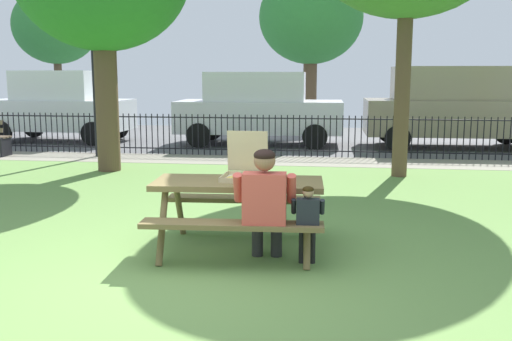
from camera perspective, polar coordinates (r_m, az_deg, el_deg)
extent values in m
cube|color=#678F46|center=(7.46, -3.41, -5.34)|extent=(28.00, 12.39, 0.02)
cube|color=gray|center=(12.79, 1.26, 0.96)|extent=(28.00, 1.40, 0.01)
cube|color=#515154|center=(17.18, 2.90, 3.14)|extent=(28.00, 7.50, 0.01)
cube|color=brown|center=(6.20, -1.76, -1.27)|extent=(1.84, 0.85, 0.06)
cube|color=brown|center=(5.69, -2.42, -5.38)|extent=(1.81, 0.37, 0.05)
cube|color=brown|center=(6.85, -1.19, -2.80)|extent=(1.81, 0.37, 0.05)
cylinder|color=brown|center=(6.02, -9.22, -5.49)|extent=(0.09, 0.44, 0.74)
cylinder|color=brown|center=(6.80, -7.56, -3.70)|extent=(0.09, 0.44, 0.74)
cylinder|color=brown|center=(5.85, 5.05, -5.85)|extent=(0.09, 0.44, 0.74)
cylinder|color=brown|center=(6.65, 5.01, -3.96)|extent=(0.09, 0.44, 0.74)
cube|color=tan|center=(6.23, -1.22, -0.88)|extent=(0.47, 0.47, 0.01)
cube|color=silver|center=(6.23, -1.22, -0.82)|extent=(0.43, 0.43, 0.00)
cube|color=tan|center=(6.01, -1.61, -0.99)|extent=(0.45, 0.03, 0.04)
cube|color=tan|center=(6.44, -0.86, -0.28)|extent=(0.45, 0.03, 0.04)
cube|color=tan|center=(6.27, -3.20, -0.57)|extent=(0.03, 0.45, 0.04)
cube|color=tan|center=(6.19, 0.79, -0.69)|extent=(0.03, 0.45, 0.04)
cube|color=tan|center=(6.42, -0.84, 1.93)|extent=(0.45, 0.07, 0.45)
cylinder|color=tan|center=(6.23, -1.22, -0.77)|extent=(0.39, 0.39, 0.01)
cylinder|color=#E6C552|center=(6.23, -1.22, -0.71)|extent=(0.35, 0.35, 0.00)
cylinder|color=#262626|center=(6.13, 0.14, -6.40)|extent=(0.12, 0.12, 0.44)
cylinder|color=#262626|center=(5.86, -0.02, -4.62)|extent=(0.17, 0.43, 0.15)
cylinder|color=#262626|center=(6.11, 2.03, -6.44)|extent=(0.12, 0.12, 0.44)
cylinder|color=#262626|center=(5.85, 1.94, -4.65)|extent=(0.17, 0.43, 0.15)
cube|color=#CC4C3F|center=(5.60, 0.83, -2.87)|extent=(0.43, 0.24, 0.52)
cylinder|color=#CC4C3F|center=(5.65, -1.77, -1.69)|extent=(0.10, 0.21, 0.31)
cylinder|color=#CC4C3F|center=(5.61, 3.52, -1.77)|extent=(0.10, 0.21, 0.31)
sphere|color=#8C6647|center=(5.55, 0.85, 1.01)|extent=(0.21, 0.21, 0.21)
ellipsoid|color=black|center=(5.53, 0.85, 1.50)|extent=(0.21, 0.20, 0.12)
cylinder|color=black|center=(5.92, 4.54, -7.01)|extent=(0.06, 0.06, 0.44)
cylinder|color=black|center=(5.75, 4.57, -5.07)|extent=(0.09, 0.23, 0.08)
cylinder|color=black|center=(5.92, 5.57, -7.02)|extent=(0.06, 0.06, 0.44)
cylinder|color=black|center=(5.75, 5.63, -5.08)|extent=(0.09, 0.23, 0.08)
cube|color=#1E2328|center=(5.61, 5.12, -4.16)|extent=(0.23, 0.13, 0.28)
cylinder|color=#1E2328|center=(5.62, 3.73, -3.53)|extent=(0.05, 0.11, 0.16)
cylinder|color=#1E2328|center=(5.63, 6.53, -3.57)|extent=(0.05, 0.11, 0.16)
sphere|color=tan|center=(5.58, 5.15, -2.13)|extent=(0.11, 0.11, 0.11)
ellipsoid|color=black|center=(5.57, 5.16, -1.87)|extent=(0.11, 0.11, 0.06)
cylinder|color=black|center=(13.38, 1.61, 5.17)|extent=(18.77, 0.03, 0.03)
cylinder|color=black|center=(13.46, 1.59, 2.02)|extent=(18.77, 0.03, 0.03)
cylinder|color=black|center=(15.58, -23.58, 3.50)|extent=(0.02, 0.02, 0.96)
cylinder|color=black|center=(15.51, -23.14, 3.51)|extent=(0.02, 0.02, 0.96)
cylinder|color=black|center=(15.44, -22.69, 3.51)|extent=(0.02, 0.02, 0.96)
cylinder|color=black|center=(15.37, -22.24, 3.52)|extent=(0.02, 0.02, 0.96)
cylinder|color=black|center=(15.30, -21.78, 3.52)|extent=(0.02, 0.02, 0.96)
cylinder|color=black|center=(15.23, -21.32, 3.53)|extent=(0.02, 0.02, 0.96)
cylinder|color=black|center=(15.16, -20.86, 3.53)|extent=(0.02, 0.02, 0.96)
cylinder|color=black|center=(15.10, -20.39, 3.53)|extent=(0.02, 0.02, 0.96)
cylinder|color=black|center=(15.03, -19.91, 3.54)|extent=(0.02, 0.02, 0.96)
cylinder|color=black|center=(14.97, -19.44, 3.54)|extent=(0.02, 0.02, 0.96)
cylinder|color=black|center=(14.91, -18.96, 3.54)|extent=(0.02, 0.02, 0.96)
cylinder|color=black|center=(14.84, -18.47, 3.55)|extent=(0.02, 0.02, 0.96)
cylinder|color=black|center=(14.78, -17.98, 3.55)|extent=(0.02, 0.02, 0.96)
cylinder|color=black|center=(14.72, -17.49, 3.55)|extent=(0.02, 0.02, 0.96)
cylinder|color=black|center=(14.67, -16.99, 3.55)|extent=(0.02, 0.02, 0.96)
cylinder|color=black|center=(14.61, -16.49, 3.56)|extent=(0.02, 0.02, 0.96)
cylinder|color=black|center=(14.55, -15.99, 3.56)|extent=(0.02, 0.02, 0.96)
cylinder|color=black|center=(14.50, -15.48, 3.56)|extent=(0.02, 0.02, 0.96)
cylinder|color=black|center=(14.44, -14.96, 3.56)|extent=(0.02, 0.02, 0.96)
cylinder|color=black|center=(14.39, -14.45, 3.56)|extent=(0.02, 0.02, 0.96)
cylinder|color=black|center=(14.34, -13.93, 3.56)|extent=(0.02, 0.02, 0.96)
cylinder|color=black|center=(14.29, -13.40, 3.56)|extent=(0.02, 0.02, 0.96)
cylinder|color=black|center=(14.24, -12.88, 3.56)|extent=(0.02, 0.02, 0.96)
cylinder|color=black|center=(14.19, -12.35, 3.56)|extent=(0.02, 0.02, 0.96)
cylinder|color=black|center=(14.14, -11.81, 3.56)|extent=(0.02, 0.02, 0.96)
cylinder|color=black|center=(14.10, -11.27, 3.56)|extent=(0.02, 0.02, 0.96)
cylinder|color=black|center=(14.05, -10.73, 3.56)|extent=(0.02, 0.02, 0.96)
cylinder|color=black|center=(14.01, -10.19, 3.56)|extent=(0.02, 0.02, 0.96)
cylinder|color=black|center=(13.97, -9.64, 3.56)|extent=(0.02, 0.02, 0.96)
cylinder|color=black|center=(13.93, -9.08, 3.55)|extent=(0.02, 0.02, 0.96)
cylinder|color=black|center=(13.89, -8.53, 3.55)|extent=(0.02, 0.02, 0.96)
cylinder|color=black|center=(13.85, -7.97, 3.55)|extent=(0.02, 0.02, 0.96)
cylinder|color=black|center=(13.81, -7.41, 3.54)|extent=(0.02, 0.02, 0.96)
cylinder|color=black|center=(13.78, -6.85, 3.54)|extent=(0.02, 0.02, 0.96)
cylinder|color=black|center=(13.74, -6.28, 3.54)|extent=(0.02, 0.02, 0.96)
cylinder|color=black|center=(13.71, -5.71, 3.53)|extent=(0.02, 0.02, 0.96)
cylinder|color=black|center=(13.68, -5.14, 3.53)|extent=(0.02, 0.02, 0.96)
cylinder|color=black|center=(13.65, -4.56, 3.52)|extent=(0.02, 0.02, 0.96)
cylinder|color=black|center=(13.62, -3.99, 3.52)|extent=(0.02, 0.02, 0.96)
cylinder|color=black|center=(13.59, -3.41, 3.51)|extent=(0.02, 0.02, 0.96)
cylinder|color=black|center=(13.57, -2.82, 3.51)|extent=(0.02, 0.02, 0.96)
cylinder|color=black|center=(13.54, -2.24, 3.50)|extent=(0.02, 0.02, 0.96)
cylinder|color=black|center=(13.52, -1.65, 3.49)|extent=(0.02, 0.02, 0.96)
cylinder|color=black|center=(13.50, -1.07, 3.48)|extent=(0.02, 0.02, 0.96)
cylinder|color=black|center=(13.48, -0.48, 3.48)|extent=(0.02, 0.02, 0.96)
cylinder|color=black|center=(13.46, 0.12, 3.47)|extent=(0.02, 0.02, 0.96)
cylinder|color=black|center=(13.44, 0.71, 3.46)|extent=(0.02, 0.02, 0.96)
cylinder|color=black|center=(13.43, 1.30, 3.45)|extent=(0.02, 0.02, 0.96)
cylinder|color=black|center=(13.41, 1.90, 3.44)|extent=(0.02, 0.02, 0.96)
cylinder|color=black|center=(13.40, 2.50, 3.43)|extent=(0.02, 0.02, 0.96)
cylinder|color=black|center=(13.39, 3.09, 3.42)|extent=(0.02, 0.02, 0.96)
cylinder|color=black|center=(13.38, 3.69, 3.41)|extent=(0.02, 0.02, 0.96)
cylinder|color=black|center=(13.37, 4.29, 3.40)|extent=(0.02, 0.02, 0.96)
cylinder|color=black|center=(13.36, 4.89, 3.39)|extent=(0.02, 0.02, 0.96)
cylinder|color=black|center=(13.35, 5.50, 3.38)|extent=(0.02, 0.02, 0.96)
cylinder|color=black|center=(13.35, 6.10, 3.37)|extent=(0.02, 0.02, 0.96)
cylinder|color=black|center=(13.35, 6.70, 3.35)|extent=(0.02, 0.02, 0.96)
cylinder|color=black|center=(13.35, 7.30, 3.34)|extent=(0.02, 0.02, 0.96)
cylinder|color=black|center=(13.35, 7.90, 3.33)|extent=(0.02, 0.02, 0.96)
cylinder|color=black|center=(13.35, 8.51, 3.31)|extent=(0.02, 0.02, 0.96)
cylinder|color=black|center=(13.35, 9.11, 3.30)|extent=(0.02, 0.02, 0.96)
cylinder|color=black|center=(13.36, 9.71, 3.29)|extent=(0.02, 0.02, 0.96)
cylinder|color=black|center=(13.36, 10.31, 3.27)|extent=(0.02, 0.02, 0.96)
cylinder|color=black|center=(13.37, 10.91, 3.26)|extent=(0.02, 0.02, 0.96)
cylinder|color=black|center=(13.38, 11.51, 3.24)|extent=(0.02, 0.02, 0.96)
cylinder|color=black|center=(13.39, 12.11, 3.22)|extent=(0.02, 0.02, 0.96)
cylinder|color=black|center=(13.40, 12.71, 3.21)|extent=(0.02, 0.02, 0.96)
cylinder|color=black|center=(13.41, 13.30, 3.19)|extent=(0.02, 0.02, 0.96)
cylinder|color=black|center=(13.43, 13.90, 3.18)|extent=(0.02, 0.02, 0.96)
cylinder|color=black|center=(13.44, 14.49, 3.16)|extent=(0.02, 0.02, 0.96)
cylinder|color=black|center=(13.46, 15.09, 3.14)|extent=(0.02, 0.02, 0.96)
cylinder|color=black|center=(13.48, 15.68, 3.12)|extent=(0.02, 0.02, 0.96)
cylinder|color=black|center=(13.50, 16.27, 3.11)|extent=(0.02, 0.02, 0.96)
cylinder|color=black|center=(13.52, 16.85, 3.09)|extent=(0.02, 0.02, 0.96)
cylinder|color=black|center=(13.55, 17.44, 3.07)|extent=(0.02, 0.02, 0.96)
cylinder|color=black|center=(13.57, 18.02, 3.05)|extent=(0.02, 0.02, 0.96)
cylinder|color=black|center=(13.60, 18.60, 3.03)|extent=(0.02, 0.02, 0.96)
cylinder|color=black|center=(13.63, 19.18, 3.01)|extent=(0.02, 0.02, 0.96)
cylinder|color=black|center=(13.65, 19.76, 2.99)|extent=(0.02, 0.02, 0.96)
cylinder|color=black|center=(13.68, 20.33, 2.98)|extent=(0.02, 0.02, 0.96)
cylinder|color=black|center=(13.72, 20.90, 2.96)|extent=(0.02, 0.02, 0.96)
cylinder|color=black|center=(13.75, 21.47, 2.94)|extent=(0.02, 0.02, 0.96)
cylinder|color=black|center=(13.78, 22.04, 2.92)|extent=(0.02, 0.02, 0.96)
cylinder|color=black|center=(13.82, 22.60, 2.90)|extent=(0.02, 0.02, 0.96)
cylinder|color=black|center=(13.86, 23.16, 2.88)|extent=(0.02, 0.02, 0.96)
cylinder|color=black|center=(13.89, 23.72, 2.85)|extent=(0.02, 0.02, 0.96)
cube|color=black|center=(14.65, -23.40, 2.15)|extent=(0.05, 0.44, 0.44)
cylinder|color=black|center=(13.82, -15.59, 8.93)|extent=(0.12, 0.12, 3.68)
cylinder|color=brown|center=(11.73, -14.44, 6.21)|extent=(0.44, 0.44, 2.57)
cylinder|color=brown|center=(11.05, 14.20, 7.58)|extent=(0.28, 0.28, 3.16)
cube|color=white|center=(17.29, -18.69, 5.24)|extent=(3.93, 1.80, 0.84)
cube|color=white|center=(17.26, -18.83, 7.96)|extent=(2.23, 1.56, 0.80)
cube|color=#262D38|center=(16.94, -16.67, 8.05)|extent=(0.07, 1.46, 0.68)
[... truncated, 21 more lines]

